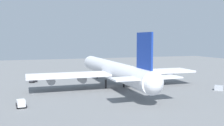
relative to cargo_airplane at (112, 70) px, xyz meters
The scene contains 7 objects.
ground_plane 6.35m from the cargo_airplane, ahead, with size 291.27×291.27×0.00m, color slate.
cargo_airplane is the anchor object (origin of this frame).
catering_truck 42.32m from the cargo_airplane, 51.71° to the right, with size 5.06×4.81×2.41m.
cargo_loader 39.61m from the cargo_airplane, 123.01° to the left, with size 4.93×2.78×2.25m.
baggage_tug 34.79m from the cargo_airplane, 56.04° to the left, with size 4.18×3.54×2.00m.
cargo_container_fore 38.88m from the cargo_airplane, 120.52° to the right, with size 3.43×3.42×1.72m.
safety_cone_nose 33.81m from the cargo_airplane, ahead, with size 0.57×0.57×0.82m, color orange.
Camera 1 is at (-93.98, 31.87, 18.05)m, focal length 41.86 mm.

